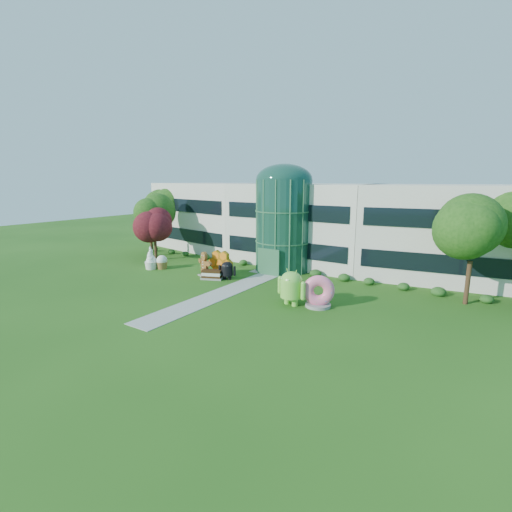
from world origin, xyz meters
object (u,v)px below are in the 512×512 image
Objects in this scene: android_black at (227,269)px; donut at (318,291)px; android_green at (291,285)px; gingerbread at (204,264)px.

android_black is 0.82× the size of donut.
android_black is at bearing 171.19° from android_green.
android_black is (-8.98, 3.22, -0.54)m from android_green.
android_black is at bearing 141.78° from donut.
gingerbread is at bearing 176.70° from android_green.
android_black is at bearing 26.52° from gingerbread.
android_green is at bearing -38.14° from android_black.
gingerbread reaches higher than android_black.
android_green is 1.15× the size of gingerbread.
gingerbread is at bearing 166.70° from android_black.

